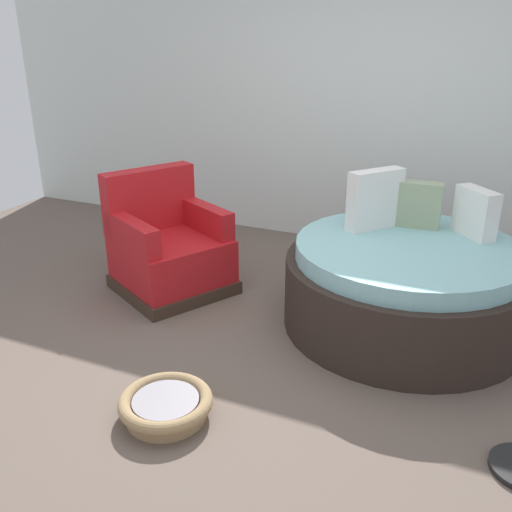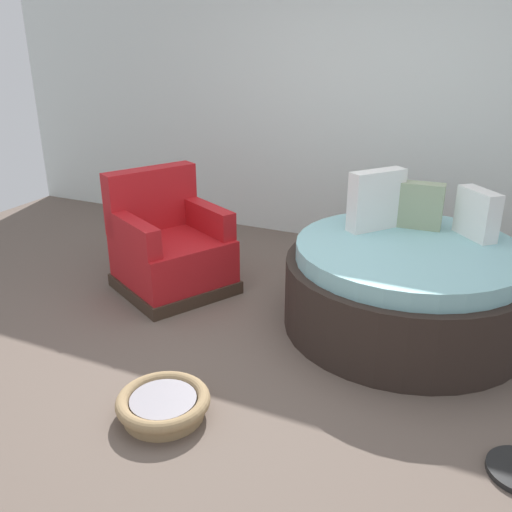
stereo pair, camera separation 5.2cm
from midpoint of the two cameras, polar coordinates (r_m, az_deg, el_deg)
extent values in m
cube|color=#66564C|center=(3.68, 0.35, -9.74)|extent=(8.00, 8.00, 0.02)
cube|color=silver|center=(5.32, 10.71, 16.36)|extent=(8.00, 0.12, 2.87)
cylinder|color=#2D231E|center=(3.98, 14.69, -3.73)|extent=(1.66, 1.66, 0.50)
cylinder|color=#8CC6CC|center=(3.86, 15.12, 0.39)|extent=(1.53, 1.53, 0.12)
cube|color=white|center=(4.08, 21.44, 4.19)|extent=(0.32, 0.33, 0.34)
cube|color=#93A37F|center=(4.15, 16.05, 5.13)|extent=(0.34, 0.14, 0.33)
cube|color=white|center=(4.04, 11.87, 5.75)|extent=(0.35, 0.41, 0.43)
cube|color=#38281E|center=(4.51, -8.88, -2.88)|extent=(1.08, 1.08, 0.10)
cube|color=red|center=(4.42, -9.05, -0.29)|extent=(1.03, 1.03, 0.34)
cube|color=red|center=(4.55, -11.30, 5.79)|extent=(0.50, 0.75, 0.50)
cube|color=red|center=(4.19, -13.08, 2.23)|extent=(0.66, 0.43, 0.22)
cube|color=red|center=(4.48, -5.70, 3.99)|extent=(0.66, 0.43, 0.22)
cylinder|color=#9E7F56|center=(3.14, -9.75, -15.58)|extent=(0.44, 0.44, 0.06)
torus|color=#9E7F56|center=(3.10, -9.82, -14.63)|extent=(0.51, 0.51, 0.07)
cylinder|color=gray|center=(3.11, -9.81, -14.78)|extent=(0.36, 0.36, 0.05)
camera|label=1|loc=(0.03, -90.41, -0.17)|focal=38.64mm
camera|label=2|loc=(0.03, 89.59, 0.17)|focal=38.64mm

